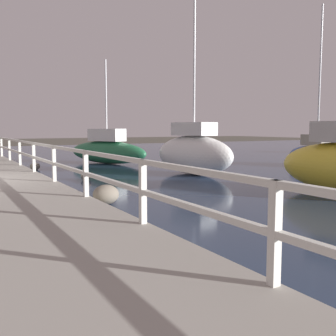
# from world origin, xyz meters

# --- Properties ---
(railing) EXTENTS (0.10, 32.50, 1.06)m
(railing) POSITION_xyz_m (2.27, -0.00, 1.03)
(railing) COLOR silver
(railing) RESTS_ON dock_walkway
(boulder_upstream) EXTENTS (0.38, 0.35, 0.29)m
(boulder_upstream) POSITION_xyz_m (3.91, 0.65, 0.14)
(boulder_upstream) COLOR slate
(boulder_upstream) RESTS_ON ground
(boulder_water_edge) EXTENTS (0.45, 0.40, 0.33)m
(boulder_water_edge) POSITION_xyz_m (2.99, 5.05, 0.17)
(boulder_water_edge) COLOR #666056
(boulder_water_edge) RESTS_ON ground
(boulder_near_dock) EXTENTS (0.65, 0.59, 0.49)m
(boulder_near_dock) POSITION_xyz_m (2.89, -4.02, 0.24)
(boulder_near_dock) COLOR slate
(boulder_near_dock) RESTS_ON ground
(sailboat_white) EXTENTS (2.15, 4.14, 7.68)m
(sailboat_white) POSITION_xyz_m (8.21, 0.09, 0.91)
(sailboat_white) COLOR white
(sailboat_white) RESTS_ON water_surface
(sailboat_blue) EXTENTS (1.50, 3.42, 7.74)m
(sailboat_blue) POSITION_xyz_m (15.46, 0.04, 0.65)
(sailboat_blue) COLOR #2D4C9E
(sailboat_blue) RESTS_ON water_surface
(sailboat_green) EXTENTS (3.12, 5.47, 5.38)m
(sailboat_green) POSITION_xyz_m (6.95, 6.46, 0.73)
(sailboat_green) COLOR #236B42
(sailboat_green) RESTS_ON water_surface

